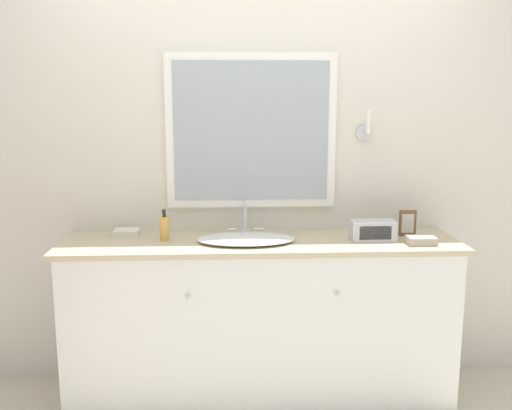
% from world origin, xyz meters
% --- Properties ---
extents(wall_back, '(8.00, 0.18, 2.55)m').
position_xyz_m(wall_back, '(-0.00, 0.58, 1.28)').
color(wall_back, silver).
rests_on(wall_back, ground_plane).
extents(vanity_counter, '(2.19, 0.53, 0.91)m').
position_xyz_m(vanity_counter, '(0.00, 0.29, 0.46)').
color(vanity_counter, white).
rests_on(vanity_counter, ground_plane).
extents(sink_basin, '(0.53, 0.36, 0.21)m').
position_xyz_m(sink_basin, '(-0.08, 0.27, 0.93)').
color(sink_basin, white).
rests_on(sink_basin, vanity_counter).
extents(soap_bottle, '(0.05, 0.05, 0.18)m').
position_xyz_m(soap_bottle, '(-0.52, 0.32, 0.98)').
color(soap_bottle, gold).
rests_on(soap_bottle, vanity_counter).
extents(appliance_box, '(0.24, 0.12, 0.11)m').
position_xyz_m(appliance_box, '(0.62, 0.26, 0.97)').
color(appliance_box, '#BCBCC1').
rests_on(appliance_box, vanity_counter).
extents(picture_frame, '(0.10, 0.01, 0.15)m').
position_xyz_m(picture_frame, '(0.84, 0.36, 0.99)').
color(picture_frame, brown).
rests_on(picture_frame, vanity_counter).
extents(hand_towel_near_sink, '(0.14, 0.11, 0.04)m').
position_xyz_m(hand_towel_near_sink, '(-0.75, 0.42, 0.93)').
color(hand_towel_near_sink, silver).
rests_on(hand_towel_near_sink, vanity_counter).
extents(hand_towel_far_corner, '(0.15, 0.11, 0.04)m').
position_xyz_m(hand_towel_far_corner, '(0.86, 0.17, 0.93)').
color(hand_towel_far_corner, '#B7A899').
rests_on(hand_towel_far_corner, vanity_counter).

